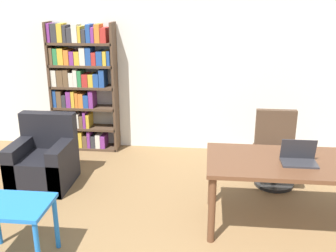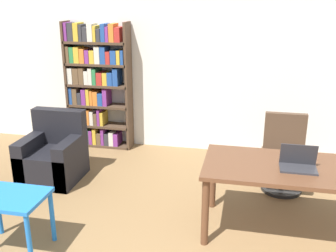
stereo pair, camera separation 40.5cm
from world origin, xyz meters
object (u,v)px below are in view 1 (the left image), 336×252
side_table_blue (13,213)px  armchair (44,162)px  office_chair (275,151)px  bookshelf (80,87)px  laptop (299,158)px  desk (291,169)px

side_table_blue → armchair: bearing=103.6°
office_chair → side_table_blue: size_ratio=1.42×
armchair → side_table_blue: bearing=-76.4°
office_chair → bookshelf: size_ratio=0.48×
laptop → armchair: bearing=166.4°
side_table_blue → armchair: (-0.35, 1.46, -0.18)m
armchair → desk: bearing=-13.1°
office_chair → desk: bearing=-90.8°
side_table_blue → bookshelf: size_ratio=0.34×
desk → armchair: size_ratio=1.93×
side_table_blue → armchair: size_ratio=0.75×
laptop → office_chair: size_ratio=0.37×
desk → bookshelf: bearing=145.2°
side_table_blue → desk: bearing=18.0°
laptop → armchair: 3.01m
side_table_blue → armchair: armchair is taller
laptop → bookshelf: 3.39m
desk → office_chair: 1.02m
armchair → laptop: bearing=-13.6°
armchair → bookshelf: 1.42m
desk → side_table_blue: desk is taller
laptop → desk: bearing=140.2°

